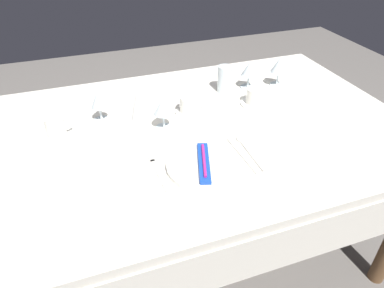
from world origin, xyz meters
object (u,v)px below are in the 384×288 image
wine_glass_centre (163,108)px  wine_glass_left (99,101)px  wine_glass_right (249,70)px  napkin_folded (140,101)px  coffee_cup_far (257,96)px  toothbrush_package (204,162)px  spoon_soup (247,148)px  fork_outer (158,171)px  dinner_knife (243,156)px  coffee_cup_left (191,104)px  coffee_cup_right (56,126)px  wine_glass_far (279,66)px  drink_tumbler (225,81)px  dinner_plate (204,166)px

wine_glass_centre → wine_glass_left: wine_glass_left is taller
wine_glass_right → napkin_folded: 0.56m
coffee_cup_far → toothbrush_package: bearing=-137.8°
spoon_soup → wine_glass_left: wine_glass_left is taller
fork_outer → dinner_knife: (0.31, -0.02, 0.00)m
wine_glass_right → coffee_cup_left: bearing=-157.5°
fork_outer → wine_glass_left: bearing=108.7°
fork_outer → toothbrush_package: bearing=-12.7°
dinner_knife → spoon_soup: size_ratio=1.03×
dinner_knife → wine_glass_centre: bearing=128.5°
fork_outer → wine_glass_centre: 0.28m
fork_outer → napkin_folded: (0.02, 0.35, 0.08)m
coffee_cup_left → coffee_cup_right: bearing=179.8°
wine_glass_right → wine_glass_centre: bearing=-155.3°
coffee_cup_left → coffee_cup_far: bearing=-4.3°
fork_outer → wine_glass_far: 0.85m
napkin_folded → drink_tumbler: bearing=15.6°
toothbrush_package → coffee_cup_far: 0.51m
wine_glass_left → wine_glass_right: bearing=6.5°
wine_glass_centre → spoon_soup: bearing=-43.5°
dinner_knife → coffee_cup_left: (-0.08, 0.35, 0.04)m
fork_outer → coffee_cup_left: 0.40m
toothbrush_package → napkin_folded: size_ratio=1.25×
dinner_plate → coffee_cup_left: bearing=77.8°
fork_outer → wine_glass_left: wine_glass_left is taller
fork_outer → wine_glass_right: bearing=39.5°
napkin_folded → coffee_cup_right: bearing=-176.0°
wine_glass_far → spoon_soup: bearing=-131.1°
wine_glass_far → dinner_plate: bearing=-139.4°
toothbrush_package → wine_glass_far: (0.56, 0.48, 0.07)m
dinner_knife → drink_tumbler: 0.51m
wine_glass_far → dinner_knife: bearing=-131.1°
spoon_soup → coffee_cup_left: 0.33m
coffee_cup_right → drink_tumbler: 0.76m
coffee_cup_left → coffee_cup_far: size_ratio=1.03×
dinner_plate → drink_tumbler: drink_tumbler is taller
drink_tumbler → toothbrush_package: bearing=-120.3°
wine_glass_far → wine_glass_centre: bearing=-162.4°
toothbrush_package → spoon_soup: toothbrush_package is taller
spoon_soup → drink_tumbler: bearing=76.6°
spoon_soup → coffee_cup_far: (0.19, 0.29, 0.04)m
dinner_plate → wine_glass_right: bearing=50.3°
wine_glass_right → drink_tumbler: wine_glass_right is taller
coffee_cup_right → wine_glass_right: (0.87, 0.14, 0.04)m
fork_outer → dinner_plate: bearing=-12.7°
coffee_cup_left → dinner_knife: bearing=-77.5°
wine_glass_left → coffee_cup_right: bearing=-161.2°
drink_tumbler → napkin_folded: (-0.42, -0.12, 0.03)m
wine_glass_left → coffee_cup_left: bearing=-9.6°
coffee_cup_right → wine_glass_far: size_ratio=0.70×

